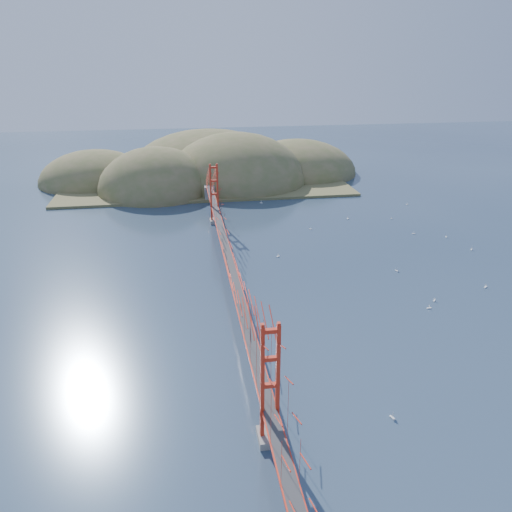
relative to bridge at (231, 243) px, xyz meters
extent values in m
plane|color=#293B53|center=(0.00, -0.18, -7.01)|extent=(320.00, 320.00, 0.00)
cube|color=gray|center=(0.00, -30.18, -6.66)|extent=(2.00, 2.40, 0.70)
cube|color=gray|center=(0.00, 29.82, -6.66)|extent=(2.00, 2.40, 0.70)
cube|color=red|center=(0.00, -0.18, -3.71)|extent=(1.40, 92.00, 0.16)
cube|color=red|center=(0.00, -0.18, -3.91)|extent=(1.33, 92.00, 0.24)
cube|color=#38383A|center=(0.00, -0.18, -3.61)|extent=(1.19, 92.00, 0.03)
cube|color=gray|center=(0.00, 45.82, -5.36)|extent=(2.20, 2.60, 3.30)
cube|color=olive|center=(0.00, 63.82, -6.76)|extent=(70.00, 40.00, 0.60)
ellipsoid|color=olive|center=(-12.00, 55.82, -7.01)|extent=(28.00, 28.00, 21.00)
ellipsoid|color=olive|center=(8.00, 61.82, -7.01)|extent=(36.00, 36.00, 25.00)
ellipsoid|color=olive|center=(26.00, 69.82, -7.01)|extent=(32.00, 32.00, 18.00)
ellipsoid|color=olive|center=(-28.00, 67.82, -7.01)|extent=(28.00, 28.00, 16.00)
ellipsoid|color=olive|center=(2.00, 77.82, -7.01)|extent=(44.00, 44.00, 22.00)
cube|color=white|center=(26.57, 27.96, -6.94)|extent=(0.58, 0.53, 0.11)
cylinder|color=white|center=(26.57, 27.96, -6.62)|extent=(0.02, 0.02, 0.65)
cube|color=white|center=(17.62, 23.09, -6.95)|extent=(0.53, 0.37, 0.09)
cylinder|color=white|center=(17.62, 23.09, -6.67)|extent=(0.01, 0.01, 0.56)
cube|color=white|center=(8.86, 10.65, -6.94)|extent=(0.62, 0.50, 0.11)
cylinder|color=white|center=(8.86, 10.65, -6.61)|extent=(0.02, 0.02, 0.67)
cube|color=white|center=(11.76, -29.22, -6.94)|extent=(0.42, 0.66, 0.11)
cylinder|color=white|center=(11.76, -29.22, -6.60)|extent=(0.02, 0.02, 0.68)
cube|color=white|center=(26.76, -7.98, -6.95)|extent=(0.51, 0.55, 0.10)
cylinder|color=white|center=(26.76, -7.98, -6.64)|extent=(0.02, 0.02, 0.62)
cube|color=white|center=(35.39, 26.75, -6.96)|extent=(0.43, 0.47, 0.09)
cylinder|color=white|center=(35.39, 26.75, -6.70)|extent=(0.01, 0.01, 0.52)
cube|color=white|center=(36.04, -5.18, -6.94)|extent=(0.63, 0.54, 0.11)
cylinder|color=white|center=(36.04, -5.18, -6.60)|extent=(0.02, 0.02, 0.69)
cube|color=white|center=(25.79, 2.18, -6.94)|extent=(0.43, 0.61, 0.11)
cylinder|color=white|center=(25.79, 2.18, -6.63)|extent=(0.02, 0.02, 0.64)
cube|color=white|center=(35.82, 17.64, -6.95)|extent=(0.58, 0.38, 0.10)
cylinder|color=white|center=(35.82, 17.64, -6.65)|extent=(0.02, 0.02, 0.60)
cube|color=white|center=(11.17, 41.82, -6.95)|extent=(0.59, 0.45, 0.10)
cylinder|color=white|center=(11.17, 41.82, -6.63)|extent=(0.02, 0.02, 0.63)
cube|color=white|center=(25.07, -9.86, -6.94)|extent=(0.61, 0.22, 0.11)
cylinder|color=white|center=(25.07, -9.86, -6.61)|extent=(0.02, 0.02, 0.66)
cube|color=white|center=(40.89, 15.07, -6.95)|extent=(0.29, 0.52, 0.09)
cylinder|color=white|center=(40.89, 15.07, -6.68)|extent=(0.01, 0.01, 0.54)
cube|color=white|center=(42.71, 35.57, -6.95)|extent=(0.57, 0.25, 0.10)
cylinder|color=white|center=(42.71, 35.57, -6.65)|extent=(0.02, 0.02, 0.61)
cube|color=white|center=(42.01, 8.56, -6.95)|extent=(0.39, 0.58, 0.10)
cylinder|color=white|center=(42.01, 8.56, -6.65)|extent=(0.02, 0.02, 0.61)
camera|label=1|loc=(-6.37, -63.69, 24.52)|focal=35.00mm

